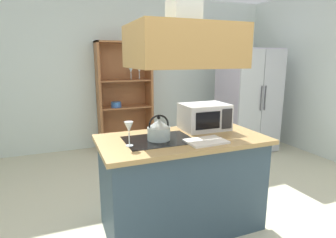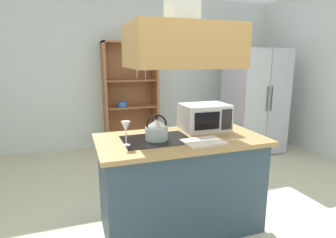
% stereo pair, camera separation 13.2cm
% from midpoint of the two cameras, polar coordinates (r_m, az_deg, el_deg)
% --- Properties ---
extents(ground_plane, '(7.80, 7.80, 0.00)m').
position_cam_midpoint_polar(ground_plane, '(2.83, 5.39, -22.28)').
color(ground_plane, beige).
extents(wall_back, '(6.00, 0.12, 2.70)m').
position_cam_midpoint_polar(wall_back, '(5.21, -8.22, 9.44)').
color(wall_back, silver).
rests_on(wall_back, ground).
extents(kitchen_island, '(1.52, 0.81, 0.90)m').
position_cam_midpoint_polar(kitchen_island, '(2.71, 3.92, -12.92)').
color(kitchen_island, '#324655').
rests_on(kitchen_island, ground).
extents(range_hood, '(0.90, 0.70, 1.17)m').
position_cam_midpoint_polar(range_hood, '(2.45, 4.41, 16.98)').
color(range_hood, '#B48545').
extents(refrigerator, '(0.90, 0.77, 1.77)m').
position_cam_midpoint_polar(refrigerator, '(5.06, 18.03, 3.56)').
color(refrigerator, '#BAB4C8').
rests_on(refrigerator, ground).
extents(dish_cabinet, '(0.94, 0.40, 1.89)m').
position_cam_midpoint_polar(dish_cabinet, '(5.06, -6.99, 3.59)').
color(dish_cabinet, '#9C5F36').
rests_on(dish_cabinet, ground).
extents(kettle, '(0.20, 0.20, 0.23)m').
position_cam_midpoint_polar(kettle, '(2.44, -0.81, -2.15)').
color(kettle, '#AFC3C2').
rests_on(kettle, kitchen_island).
extents(cutting_board, '(0.35, 0.26, 0.02)m').
position_cam_midpoint_polar(cutting_board, '(2.41, 8.87, -4.67)').
color(cutting_board, silver).
rests_on(cutting_board, kitchen_island).
extents(microwave, '(0.46, 0.35, 0.26)m').
position_cam_midpoint_polar(microwave, '(2.82, 8.82, 0.40)').
color(microwave, silver).
rests_on(microwave, kitchen_island).
extents(wine_glass_on_counter, '(0.08, 0.08, 0.21)m').
position_cam_midpoint_polar(wine_glass_on_counter, '(2.29, -7.04, -1.78)').
color(wine_glass_on_counter, silver).
rests_on(wine_glass_on_counter, kitchen_island).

